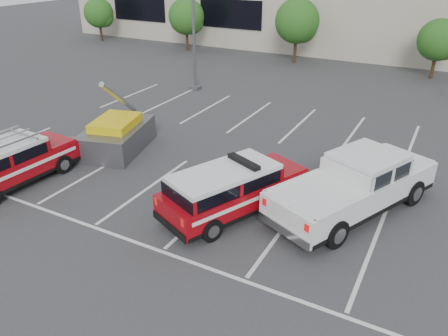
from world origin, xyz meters
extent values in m
plane|color=#343437|center=(0.00, 0.00, 0.00)|extent=(120.00, 120.00, 0.00)
cube|color=silver|center=(0.00, 4.50, 0.01)|extent=(23.00, 15.00, 0.01)
cube|color=beige|center=(0.00, 32.00, 4.00)|extent=(60.00, 15.00, 8.00)
cylinder|color=#3F2B19|center=(-25.00, 22.00, 0.76)|extent=(0.24, 0.24, 1.51)
sphere|color=#1E4512|center=(-25.00, 22.00, 2.60)|extent=(2.77, 2.77, 2.77)
sphere|color=#1E4512|center=(-24.60, 22.20, 2.18)|extent=(1.85, 1.85, 1.85)
cylinder|color=#3F2B19|center=(-15.00, 22.00, 0.84)|extent=(0.24, 0.24, 1.67)
sphere|color=#1E4512|center=(-15.00, 22.00, 2.88)|extent=(3.07, 3.07, 3.07)
sphere|color=#1E4512|center=(-14.60, 22.20, 2.42)|extent=(2.05, 2.05, 2.05)
cylinder|color=#3F2B19|center=(-5.00, 22.00, 0.92)|extent=(0.24, 0.24, 1.84)
sphere|color=#1E4512|center=(-5.00, 22.00, 3.16)|extent=(3.37, 3.37, 3.37)
sphere|color=#1E4512|center=(-4.60, 22.20, 2.65)|extent=(2.24, 2.24, 2.24)
cylinder|color=#3F2B19|center=(5.00, 22.00, 0.76)|extent=(0.24, 0.24, 1.51)
sphere|color=#1E4512|center=(5.00, 22.00, 2.60)|extent=(2.77, 2.77, 2.77)
sphere|color=#1E4512|center=(5.40, 22.20, 2.18)|extent=(1.85, 1.85, 1.85)
cube|color=#59595E|center=(-8.00, 12.00, 0.10)|extent=(0.60, 0.60, 0.20)
cylinder|color=#59595E|center=(-8.00, 12.00, 5.00)|extent=(0.18, 0.18, 10.00)
cube|color=maroon|center=(0.86, 0.21, 0.71)|extent=(3.80, 5.48, 0.79)
cube|color=black|center=(0.67, -0.22, 1.31)|extent=(3.06, 4.05, 0.41)
cube|color=silver|center=(0.67, -0.22, 1.60)|extent=(2.99, 3.96, 0.15)
cube|color=black|center=(1.00, 0.52, 1.75)|extent=(1.38, 0.80, 0.14)
cube|color=silver|center=(4.31, 2.07, 0.83)|extent=(4.64, 6.69, 0.92)
cube|color=black|center=(4.55, 2.60, 1.53)|extent=(2.77, 2.88, 0.48)
cube|color=silver|center=(4.55, 2.60, 1.86)|extent=(2.71, 2.82, 0.18)
cube|color=maroon|center=(-7.40, -1.99, 0.71)|extent=(2.19, 4.91, 0.79)
cube|color=#59595E|center=(-6.02, 2.28, 0.55)|extent=(3.08, 4.06, 1.10)
cube|color=#DDBD0D|center=(-6.02, 2.28, 1.25)|extent=(2.13, 2.55, 0.40)
cylinder|color=#A5A5A8|center=(-6.18, 2.86, 2.20)|extent=(1.01, 2.88, 2.15)
cube|color=#59595E|center=(-7.25, 0.70, 0.35)|extent=(1.28, 1.42, 0.70)
camera|label=1|loc=(6.53, -11.12, 7.92)|focal=35.00mm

